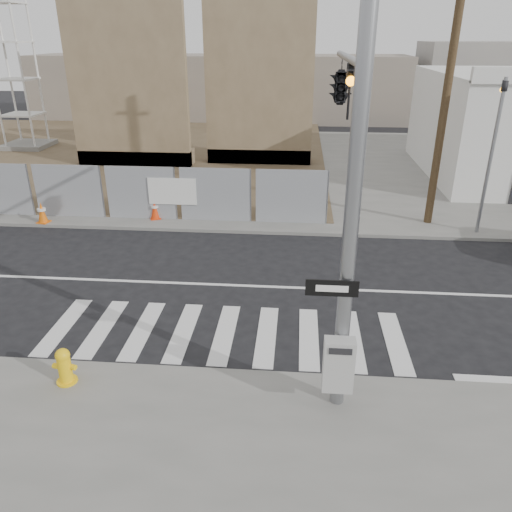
# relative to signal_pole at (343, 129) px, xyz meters

# --- Properties ---
(ground) EXTENTS (100.00, 100.00, 0.00)m
(ground) POSITION_rel_signal_pole_xyz_m (-2.49, 2.05, -4.78)
(ground) COLOR black
(ground) RESTS_ON ground
(sidewalk_far) EXTENTS (50.00, 20.00, 0.12)m
(sidewalk_far) POSITION_rel_signal_pole_xyz_m (-2.49, 16.05, -4.72)
(sidewalk_far) COLOR slate
(sidewalk_far) RESTS_ON ground
(signal_pole) EXTENTS (0.96, 5.87, 7.00)m
(signal_pole) POSITION_rel_signal_pole_xyz_m (0.00, 0.00, 0.00)
(signal_pole) COLOR gray
(signal_pole) RESTS_ON sidewalk_near
(far_signal_pole) EXTENTS (0.16, 0.20, 5.60)m
(far_signal_pole) POSITION_rel_signal_pole_xyz_m (5.51, 6.65, -1.30)
(far_signal_pole) COLOR gray
(far_signal_pole) RESTS_ON sidewalk_far
(concrete_wall_left) EXTENTS (6.00, 1.30, 8.00)m
(concrete_wall_left) POSITION_rel_signal_pole_xyz_m (-9.49, 15.13, -1.40)
(concrete_wall_left) COLOR brown
(concrete_wall_left) RESTS_ON sidewalk_far
(concrete_wall_right) EXTENTS (5.50, 1.30, 8.00)m
(concrete_wall_right) POSITION_rel_signal_pole_xyz_m (-2.99, 16.13, -1.40)
(concrete_wall_right) COLOR brown
(concrete_wall_right) RESTS_ON sidewalk_far
(utility_pole_right) EXTENTS (1.60, 0.28, 10.00)m
(utility_pole_right) POSITION_rel_signal_pole_xyz_m (4.01, 7.55, 0.42)
(utility_pole_right) COLOR #483821
(utility_pole_right) RESTS_ON sidewalk_far
(fire_hydrant) EXTENTS (0.50, 0.50, 0.78)m
(fire_hydrant) POSITION_rel_signal_pole_xyz_m (-5.39, -2.66, -4.28)
(fire_hydrant) COLOR yellow
(fire_hydrant) RESTS_ON sidewalk_near
(traffic_cone_c) EXTENTS (0.47, 0.47, 0.78)m
(traffic_cone_c) POSITION_rel_signal_pole_xyz_m (-10.27, 6.27, -4.28)
(traffic_cone_c) COLOR orange
(traffic_cone_c) RESTS_ON sidewalk_far
(traffic_cone_d) EXTENTS (0.50, 0.50, 0.74)m
(traffic_cone_d) POSITION_rel_signal_pole_xyz_m (-6.23, 7.05, -4.30)
(traffic_cone_d) COLOR red
(traffic_cone_d) RESTS_ON sidewalk_far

